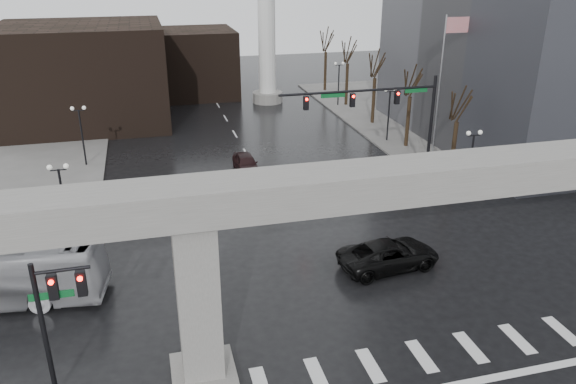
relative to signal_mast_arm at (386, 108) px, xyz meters
The scene contains 21 objects.
ground 21.64m from the signal_mast_arm, 115.57° to the right, with size 160.00×160.00×0.00m, color black.
sidewalk_ne 24.86m from the signal_mast_arm, 45.33° to the left, with size 28.00×36.00×0.15m, color slate.
elevated_guideway 20.35m from the signal_mast_arm, 112.35° to the right, with size 48.00×2.60×8.70m.
building_far_left 32.68m from the signal_mast_arm, 134.74° to the left, with size 16.00×14.00×10.00m, color black.
building_far_mid 35.02m from the signal_mast_arm, 108.32° to the left, with size 10.00×10.00×8.00m, color black.
signal_mast_arm is the anchor object (origin of this frame).
signal_left_pole 28.09m from the signal_mast_arm, 139.26° to the right, with size 2.30×0.30×6.00m.
flagpole_assembly 7.27m from the signal_mast_arm, 26.93° to the left, with size 2.06×0.12×12.00m.
lamp_right_0 6.99m from the signal_mast_arm, 46.80° to the right, with size 1.22×0.32×5.11m.
lamp_right_1 10.51m from the signal_mast_arm, 63.90° to the left, with size 1.22×0.32×5.11m.
lamp_right_2 23.75m from the signal_mast_arm, 79.01° to the left, with size 1.22×0.32×5.11m.
lamp_left_0 23.12m from the signal_mast_arm, 167.96° to the right, with size 1.22×0.32×5.11m.
lamp_left_1 24.42m from the signal_mast_arm, 157.75° to the left, with size 1.22×0.32×5.11m.
lamp_left_2 32.40m from the signal_mast_arm, 134.11° to the left, with size 1.22×0.32×5.11m.
tree_right_0 6.37m from the signal_mast_arm, ahead, with size 1.09×1.58×7.50m.
tree_right_1 9.57m from the signal_mast_arm, 52.50° to the left, with size 1.09×1.61×7.67m.
tree_right_2 16.45m from the signal_mast_arm, 70.00° to the left, with size 1.10×1.63×7.85m.
tree_right_3 24.04m from the signal_mast_arm, 76.58° to the left, with size 1.11×1.66×8.02m.
tree_right_4 31.83m from the signal_mast_arm, 79.94° to the left, with size 1.12×1.69×8.19m.
pickup_truck 14.20m from the signal_mast_arm, 111.59° to the right, with size 2.64×5.73×1.59m, color black.
far_car 12.00m from the signal_mast_arm, 154.95° to the left, with size 1.70×4.23×1.44m, color black.
Camera 1 is at (-8.25, -18.73, 16.16)m, focal length 35.00 mm.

